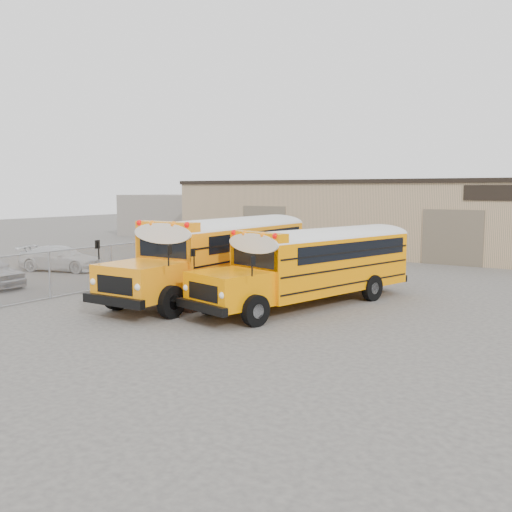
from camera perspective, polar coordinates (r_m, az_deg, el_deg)
The scene contains 9 objects.
ground at distance 20.62m, azimuth -2.86°, elevation -4.73°, with size 120.00×120.00×0.00m, color #484642.
warehouse at distance 38.24m, azimuth 15.14°, elevation 3.90°, with size 30.20×10.20×4.67m.
chainlink_fence at distance 26.55m, azimuth -9.51°, elevation -0.28°, with size 0.07×18.07×1.81m.
distant_building_left at distance 51.23m, azimuth -8.22°, elevation 4.06°, with size 8.00×6.00×3.60m, color gray.
school_bus_left at distance 27.45m, azimuth 4.01°, elevation 1.79°, with size 3.14×10.35×3.02m.
school_bus_right at distance 24.91m, azimuth 14.58°, elevation 0.74°, with size 4.45×9.66×2.75m.
tarp_bundle at distance 19.49m, azimuth -6.70°, elevation -3.25°, with size 1.04×1.04×1.42m.
car_white at distance 30.31m, azimuth -18.91°, elevation -0.22°, with size 1.75×4.31×1.25m, color silver.
car_dark at distance 36.15m, azimuth -7.38°, elevation 1.21°, with size 1.41×4.05×1.33m, color black.
Camera 1 is at (11.95, -16.29, 4.07)m, focal length 40.00 mm.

